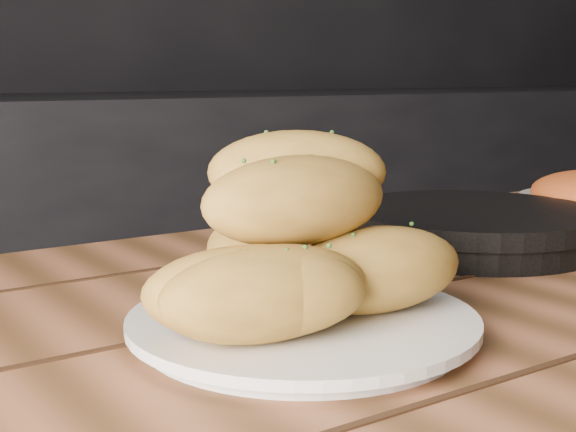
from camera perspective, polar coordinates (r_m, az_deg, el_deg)
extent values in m
cube|color=black|center=(2.06, -0.98, -3.85)|extent=(2.80, 0.60, 0.90)
cube|color=brown|center=(0.68, 13.14, -8.82)|extent=(1.42, 0.92, 0.04)
cylinder|color=white|center=(0.61, 1.07, -8.09)|extent=(0.24, 0.24, 0.01)
cylinder|color=white|center=(0.61, 1.07, -7.37)|extent=(0.26, 0.26, 0.01)
ellipsoid|color=#A67B2E|center=(0.54, -1.51, -5.52)|extent=(0.16, 0.09, 0.07)
ellipsoid|color=#A67B2E|center=(0.61, 6.23, -3.82)|extent=(0.16, 0.09, 0.07)
ellipsoid|color=#A67B2E|center=(0.64, -2.09, -3.09)|extent=(0.08, 0.15, 0.07)
ellipsoid|color=#A67B2E|center=(0.58, 0.58, 1.11)|extent=(0.15, 0.08, 0.07)
ellipsoid|color=#A67B2E|center=(0.62, 0.64, 3.11)|extent=(0.15, 0.13, 0.07)
ellipsoid|color=#A67B2E|center=(0.54, -2.35, -5.47)|extent=(0.17, 0.13, 0.07)
cylinder|color=black|center=(0.94, 12.85, -1.27)|extent=(0.28, 0.28, 0.03)
cylinder|color=black|center=(0.94, 12.90, -0.07)|extent=(0.29, 0.29, 0.02)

